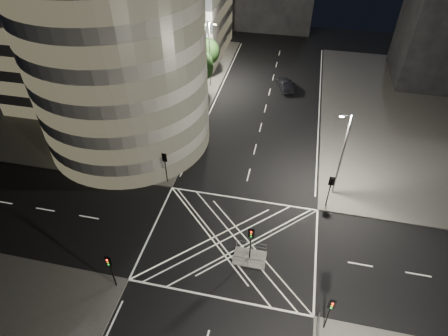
% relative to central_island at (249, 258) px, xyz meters
% --- Properties ---
extents(ground, '(120.00, 120.00, 0.00)m').
position_rel_central_island_xyz_m(ground, '(-2.00, 1.50, -0.07)').
color(ground, black).
rests_on(ground, ground).
extents(sidewalk_far_left, '(42.00, 42.00, 0.15)m').
position_rel_central_island_xyz_m(sidewalk_far_left, '(-31.00, 28.50, 0.00)').
color(sidewalk_far_left, '#4B4946').
rests_on(sidewalk_far_left, ground).
extents(central_island, '(3.00, 2.00, 0.15)m').
position_rel_central_island_xyz_m(central_island, '(0.00, 0.00, 0.00)').
color(central_island, slate).
rests_on(central_island, ground).
extents(office_tower_curved, '(30.00, 29.00, 27.20)m').
position_rel_central_island_xyz_m(office_tower_curved, '(-22.74, 20.24, 12.58)').
color(office_tower_curved, gray).
rests_on(office_tower_curved, sidewalk_far_left).
extents(tree_a, '(3.75, 3.75, 6.62)m').
position_rel_central_island_xyz_m(tree_a, '(-12.50, 10.50, 4.53)').
color(tree_a, black).
rests_on(tree_a, sidewalk_far_left).
extents(tree_b, '(5.19, 5.19, 7.70)m').
position_rel_central_island_xyz_m(tree_b, '(-12.50, 16.50, 4.78)').
color(tree_b, black).
rests_on(tree_b, sidewalk_far_left).
extents(tree_c, '(4.15, 4.15, 7.04)m').
position_rel_central_island_xyz_m(tree_c, '(-12.50, 22.50, 4.71)').
color(tree_c, black).
rests_on(tree_c, sidewalk_far_left).
extents(tree_d, '(4.43, 4.43, 7.07)m').
position_rel_central_island_xyz_m(tree_d, '(-12.50, 28.50, 4.59)').
color(tree_d, black).
rests_on(tree_d, sidewalk_far_left).
extents(tree_e, '(3.64, 3.64, 6.29)m').
position_rel_central_island_xyz_m(tree_e, '(-12.50, 34.50, 4.25)').
color(tree_e, black).
rests_on(tree_e, sidewalk_far_left).
extents(traffic_signal_fl, '(0.55, 0.22, 4.00)m').
position_rel_central_island_xyz_m(traffic_signal_fl, '(-10.80, 8.30, 2.84)').
color(traffic_signal_fl, black).
rests_on(traffic_signal_fl, sidewalk_far_left).
extents(traffic_signal_nl, '(0.55, 0.22, 4.00)m').
position_rel_central_island_xyz_m(traffic_signal_nl, '(-10.80, -5.30, 2.84)').
color(traffic_signal_nl, black).
rests_on(traffic_signal_nl, sidewalk_near_left).
extents(traffic_signal_fr, '(0.55, 0.22, 4.00)m').
position_rel_central_island_xyz_m(traffic_signal_fr, '(6.80, 8.30, 2.84)').
color(traffic_signal_fr, black).
rests_on(traffic_signal_fr, sidewalk_far_right).
extents(traffic_signal_nr, '(0.55, 0.22, 4.00)m').
position_rel_central_island_xyz_m(traffic_signal_nr, '(6.80, -5.30, 2.84)').
color(traffic_signal_nr, black).
rests_on(traffic_signal_nr, sidewalk_near_right).
extents(traffic_signal_island, '(0.55, 0.22, 4.00)m').
position_rel_central_island_xyz_m(traffic_signal_island, '(0.00, 0.00, 2.84)').
color(traffic_signal_island, black).
rests_on(traffic_signal_island, central_island).
extents(street_lamp_left_near, '(1.25, 0.25, 10.00)m').
position_rel_central_island_xyz_m(street_lamp_left_near, '(-11.44, 13.50, 5.47)').
color(street_lamp_left_near, slate).
rests_on(street_lamp_left_near, sidewalk_far_left).
extents(street_lamp_left_far, '(1.25, 0.25, 10.00)m').
position_rel_central_island_xyz_m(street_lamp_left_far, '(-11.44, 31.50, 5.47)').
color(street_lamp_left_far, slate).
rests_on(street_lamp_left_far, sidewalk_far_left).
extents(street_lamp_right_far, '(1.25, 0.25, 10.00)m').
position_rel_central_island_xyz_m(street_lamp_right_far, '(7.44, 10.50, 5.47)').
color(street_lamp_right_far, slate).
rests_on(street_lamp_right_far, sidewalk_far_right).
extents(railing_island_south, '(2.80, 0.06, 1.10)m').
position_rel_central_island_xyz_m(railing_island_south, '(0.00, -0.90, 0.62)').
color(railing_island_south, slate).
rests_on(railing_island_south, central_island).
extents(railing_island_north, '(2.80, 0.06, 1.10)m').
position_rel_central_island_xyz_m(railing_island_north, '(0.00, 0.90, 0.62)').
color(railing_island_north, slate).
rests_on(railing_island_north, central_island).
extents(sedan, '(3.21, 5.02, 1.56)m').
position_rel_central_island_xyz_m(sedan, '(0.23, 32.87, 0.71)').
color(sedan, black).
rests_on(sedan, ground).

